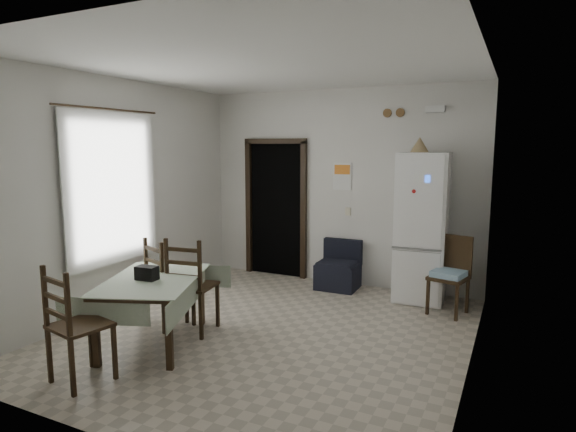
{
  "coord_description": "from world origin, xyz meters",
  "views": [
    {
      "loc": [
        2.43,
        -4.52,
        2.06
      ],
      "look_at": [
        0.0,
        0.5,
        1.25
      ],
      "focal_mm": 30.0,
      "sensor_mm": 36.0,
      "label": 1
    }
  ],
  "objects_px": {
    "dining_chair_far_right": "(193,284)",
    "dining_chair_near_head": "(80,324)",
    "fridge": "(422,227)",
    "dining_chair_far_left": "(170,282)",
    "navy_seat": "(338,265)",
    "dining_table": "(154,311)",
    "corner_chair": "(449,276)"
  },
  "relations": [
    {
      "from": "fridge",
      "to": "dining_table",
      "type": "height_order",
      "value": "fridge"
    },
    {
      "from": "corner_chair",
      "to": "navy_seat",
      "type": "bearing_deg",
      "value": 178.76
    },
    {
      "from": "dining_chair_far_right",
      "to": "dining_chair_near_head",
      "type": "bearing_deg",
      "value": 74.83
    },
    {
      "from": "navy_seat",
      "to": "corner_chair",
      "type": "bearing_deg",
      "value": -16.43
    },
    {
      "from": "fridge",
      "to": "navy_seat",
      "type": "height_order",
      "value": "fridge"
    },
    {
      "from": "fridge",
      "to": "dining_chair_far_left",
      "type": "bearing_deg",
      "value": -140.36
    },
    {
      "from": "corner_chair",
      "to": "dining_chair_far_right",
      "type": "bearing_deg",
      "value": -129.95
    },
    {
      "from": "dining_chair_far_left",
      "to": "dining_chair_far_right",
      "type": "relative_size",
      "value": 0.95
    },
    {
      "from": "fridge",
      "to": "navy_seat",
      "type": "relative_size",
      "value": 2.85
    },
    {
      "from": "dining_table",
      "to": "dining_chair_near_head",
      "type": "xyz_separation_m",
      "value": [
        -0.01,
        -0.92,
        0.18
      ]
    },
    {
      "from": "fridge",
      "to": "navy_seat",
      "type": "bearing_deg",
      "value": 177.03
    },
    {
      "from": "corner_chair",
      "to": "dining_chair_near_head",
      "type": "xyz_separation_m",
      "value": [
        -2.66,
        -3.21,
        0.05
      ]
    },
    {
      "from": "navy_seat",
      "to": "dining_chair_far_right",
      "type": "bearing_deg",
      "value": -113.05
    },
    {
      "from": "dining_table",
      "to": "dining_chair_far_right",
      "type": "relative_size",
      "value": 1.25
    },
    {
      "from": "navy_seat",
      "to": "fridge",
      "type": "bearing_deg",
      "value": -1.39
    },
    {
      "from": "dining_chair_far_right",
      "to": "dining_chair_near_head",
      "type": "relative_size",
      "value": 1.02
    },
    {
      "from": "corner_chair",
      "to": "dining_chair_far_left",
      "type": "distance_m",
      "value": 3.36
    },
    {
      "from": "navy_seat",
      "to": "dining_chair_far_right",
      "type": "xyz_separation_m",
      "value": [
        -0.9,
        -2.25,
        0.19
      ]
    },
    {
      "from": "navy_seat",
      "to": "dining_table",
      "type": "relative_size",
      "value": 0.52
    },
    {
      "from": "fridge",
      "to": "dining_chair_near_head",
      "type": "bearing_deg",
      "value": -124.58
    },
    {
      "from": "dining_chair_far_left",
      "to": "dining_table",
      "type": "bearing_deg",
      "value": 132.88
    },
    {
      "from": "fridge",
      "to": "dining_chair_near_head",
      "type": "height_order",
      "value": "fridge"
    },
    {
      "from": "corner_chair",
      "to": "dining_chair_far_left",
      "type": "relative_size",
      "value": 0.94
    },
    {
      "from": "dining_table",
      "to": "dining_chair_far_left",
      "type": "relative_size",
      "value": 1.31
    },
    {
      "from": "corner_chair",
      "to": "dining_table",
      "type": "distance_m",
      "value": 3.5
    },
    {
      "from": "dining_chair_far_left",
      "to": "dining_chair_near_head",
      "type": "bearing_deg",
      "value": 118.91
    },
    {
      "from": "corner_chair",
      "to": "dining_chair_far_left",
      "type": "bearing_deg",
      "value": -133.89
    },
    {
      "from": "dining_table",
      "to": "dining_chair_far_right",
      "type": "bearing_deg",
      "value": 49.49
    },
    {
      "from": "dining_chair_far_left",
      "to": "dining_chair_near_head",
      "type": "xyz_separation_m",
      "value": [
        0.18,
        -1.41,
        0.01
      ]
    },
    {
      "from": "dining_table",
      "to": "dining_chair_far_right",
      "type": "xyz_separation_m",
      "value": [
        0.16,
        0.46,
        0.19
      ]
    },
    {
      "from": "dining_table",
      "to": "dining_chair_far_right",
      "type": "distance_m",
      "value": 0.52
    },
    {
      "from": "dining_chair_far_right",
      "to": "dining_chair_near_head",
      "type": "height_order",
      "value": "dining_chair_far_right"
    }
  ]
}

